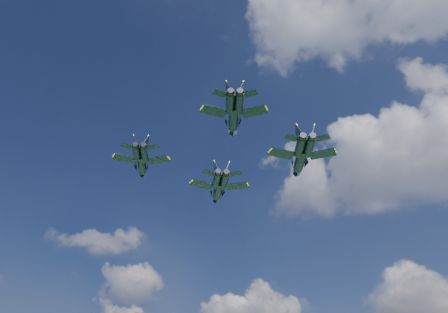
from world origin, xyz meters
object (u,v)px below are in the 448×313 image
at_px(jet_lead, 218,190).
at_px(jet_slot, 234,119).
at_px(jet_left, 142,165).
at_px(jet_right, 300,161).

relative_size(jet_lead, jet_slot, 1.13).
relative_size(jet_left, jet_right, 0.79).
xyz_separation_m(jet_right, jet_slot, (-2.44, -21.60, -1.08)).
bearing_deg(jet_right, jet_slot, -130.95).
bearing_deg(jet_right, jet_lead, 137.85).
bearing_deg(jet_slot, jet_left, 139.81).
height_order(jet_right, jet_slot, jet_right).
distance_m(jet_lead, jet_right, 22.71).
relative_size(jet_lead, jet_left, 1.19).
relative_size(jet_right, jet_slot, 1.20).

